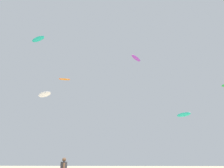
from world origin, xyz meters
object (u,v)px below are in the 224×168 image
(kite_aloft_3, at_px, (64,79))
(kite_aloft_5, at_px, (38,39))
(kite_aloft_0, at_px, (184,115))
(kite_aloft_1, at_px, (136,58))
(kite_aloft_6, at_px, (44,94))
(person_midground, at_px, (64,165))

(kite_aloft_3, relative_size, kite_aloft_5, 0.67)
(kite_aloft_3, bearing_deg, kite_aloft_0, -17.38)
(kite_aloft_3, bearing_deg, kite_aloft_1, -27.29)
(kite_aloft_5, bearing_deg, kite_aloft_6, -39.57)
(kite_aloft_0, xyz_separation_m, kite_aloft_1, (-8.35, -0.77, 11.26))
(person_midground, distance_m, kite_aloft_5, 30.35)
(kite_aloft_3, height_order, kite_aloft_6, kite_aloft_3)
(person_midground, relative_size, kite_aloft_3, 0.57)
(kite_aloft_1, distance_m, kite_aloft_3, 18.80)
(kite_aloft_1, relative_size, kite_aloft_5, 0.87)
(kite_aloft_1, xyz_separation_m, kite_aloft_5, (-21.87, 3.23, 6.96))
(kite_aloft_3, distance_m, kite_aloft_6, 10.71)
(kite_aloft_0, bearing_deg, person_midground, -160.08)
(kite_aloft_3, bearing_deg, kite_aloft_5, -133.94)
(kite_aloft_0, xyz_separation_m, kite_aloft_3, (-25.04, 7.84, 10.30))
(kite_aloft_0, relative_size, kite_aloft_3, 1.21)
(kite_aloft_1, bearing_deg, kite_aloft_0, 5.26)
(kite_aloft_5, bearing_deg, kite_aloft_1, -8.40)
(kite_aloft_0, distance_m, kite_aloft_1, 14.04)
(kite_aloft_3, relative_size, kite_aloft_6, 0.70)
(kite_aloft_3, bearing_deg, person_midground, -71.00)
(kite_aloft_3, distance_m, kite_aloft_5, 10.89)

